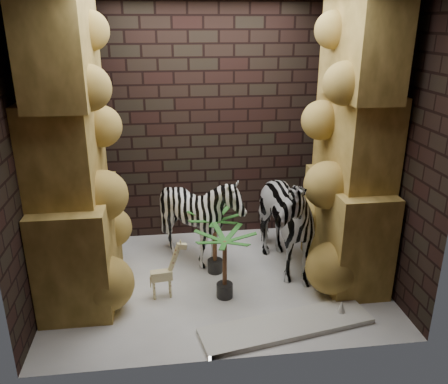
{
  "coord_description": "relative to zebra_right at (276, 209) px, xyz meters",
  "views": [
    {
      "loc": [
        -0.49,
        -4.36,
        2.69
      ],
      "look_at": [
        0.1,
        0.15,
        0.98
      ],
      "focal_mm": 36.9,
      "sensor_mm": 36.0,
      "label": 1
    }
  ],
  "objects": [
    {
      "name": "palm_front",
      "position": [
        -0.68,
        0.01,
        -0.37
      ],
      "size": [
        0.36,
        0.36,
        0.73
      ],
      "primitive_type": null,
      "color": "#165822",
      "rests_on": "floor"
    },
    {
      "name": "wall_left",
      "position": [
        -2.44,
        -0.19,
        0.76
      ],
      "size": [
        0.0,
        3.0,
        3.0
      ],
      "primitive_type": "plane",
      "rotation": [
        1.57,
        0.0,
        1.57
      ],
      "color": "black",
      "rests_on": "ground"
    },
    {
      "name": "surfboard",
      "position": [
        -0.14,
        -1.09,
        -0.71
      ],
      "size": [
        1.68,
        0.7,
        0.05
      ],
      "primitive_type": "cube",
      "rotation": [
        0.0,
        0.0,
        0.19
      ],
      "color": "silver",
      "rests_on": "floor"
    },
    {
      "name": "wall_back",
      "position": [
        -0.69,
        1.06,
        0.76
      ],
      "size": [
        3.5,
        0.0,
        3.5
      ],
      "primitive_type": "plane",
      "rotation": [
        1.57,
        0.0,
        0.0
      ],
      "color": "black",
      "rests_on": "ground"
    },
    {
      "name": "zebra_right",
      "position": [
        0.0,
        0.0,
        0.0
      ],
      "size": [
        0.9,
        1.35,
        1.47
      ],
      "primitive_type": "imported",
      "rotation": [
        0.0,
        0.0,
        0.2
      ],
      "color": "white",
      "rests_on": "floor"
    },
    {
      "name": "giraffe_toy",
      "position": [
        -1.28,
        -0.42,
        -0.42
      ],
      "size": [
        0.34,
        0.15,
        0.64
      ],
      "primitive_type": null,
      "rotation": [
        0.0,
        0.0,
        0.11
      ],
      "color": "#F6EAA6",
      "rests_on": "floor"
    },
    {
      "name": "rock_pillar_left",
      "position": [
        -2.09,
        -0.19,
        0.76
      ],
      "size": [
        0.68,
        1.3,
        3.0
      ],
      "primitive_type": null,
      "color": "#DEB657",
      "rests_on": "floor"
    },
    {
      "name": "rock_pillar_right",
      "position": [
        0.73,
        -0.19,
        0.76
      ],
      "size": [
        0.58,
        1.25,
        3.0
      ],
      "primitive_type": null,
      "color": "#DEB657",
      "rests_on": "floor"
    },
    {
      "name": "wall_front",
      "position": [
        -0.69,
        -1.44,
        0.76
      ],
      "size": [
        3.5,
        0.0,
        3.5
      ],
      "primitive_type": "plane",
      "rotation": [
        -1.57,
        0.0,
        0.0
      ],
      "color": "black",
      "rests_on": "ground"
    },
    {
      "name": "wall_right",
      "position": [
        1.06,
        -0.19,
        0.76
      ],
      "size": [
        0.0,
        3.0,
        3.0
      ],
      "primitive_type": "plane",
      "rotation": [
        1.57,
        0.0,
        -1.57
      ],
      "color": "black",
      "rests_on": "ground"
    },
    {
      "name": "zebra_left",
      "position": [
        -0.83,
        0.22,
        -0.22
      ],
      "size": [
        0.95,
        1.16,
        1.04
      ],
      "primitive_type": "imported",
      "rotation": [
        0.0,
        0.0,
        -0.02
      ],
      "color": "white",
      "rests_on": "floor"
    },
    {
      "name": "palm_back",
      "position": [
        -0.64,
        -0.51,
        -0.37
      ],
      "size": [
        0.36,
        0.36,
        0.74
      ],
      "primitive_type": null,
      "color": "#165822",
      "rests_on": "floor"
    },
    {
      "name": "floor",
      "position": [
        -0.69,
        -0.19,
        -0.74
      ],
      "size": [
        3.5,
        3.5,
        0.0
      ],
      "primitive_type": "plane",
      "color": "white",
      "rests_on": "ground"
    }
  ]
}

